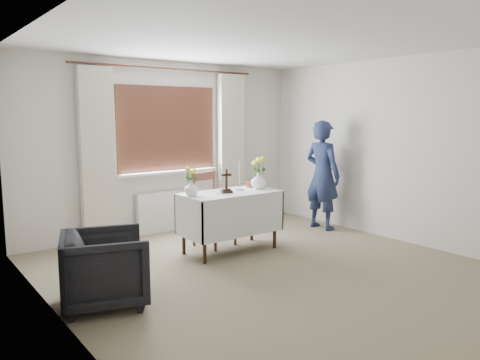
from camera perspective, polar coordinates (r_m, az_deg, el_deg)
name	(u,v)px	position (r m, az deg, el deg)	size (l,w,h in m)	color
ground	(279,274)	(5.24, 4.73, -11.29)	(5.00, 5.00, 0.00)	#807058
altar_table	(230,222)	(5.95, -1.21, -5.11)	(1.24, 0.64, 0.76)	white
wooden_chair	(215,209)	(6.19, -3.12, -3.58)	(0.45, 0.45, 0.98)	brown
armchair	(105,268)	(4.49, -16.14, -10.31)	(0.73, 0.75, 0.68)	black
person	(322,175)	(7.16, 10.02, 0.59)	(0.60, 0.39, 1.64)	#222650
radiator	(171,211)	(7.09, -8.40, -3.73)	(1.10, 0.10, 0.60)	silver
wooden_cross	(226,181)	(5.80, -1.68, -0.11)	(0.14, 0.10, 0.30)	black
candlestick_left	(220,179)	(5.73, -2.45, 0.11)	(0.10, 0.10, 0.37)	silver
candlestick_right	(240,176)	(5.97, -0.04, 0.49)	(0.11, 0.11, 0.37)	silver
flower_vase_left	(191,188)	(5.64, -5.94, -0.98)	(0.18, 0.18, 0.19)	white
flower_vase_right	(259,181)	(6.13, 2.29, -0.06)	(0.21, 0.21, 0.22)	white
wicker_basket	(253,184)	(6.30, 1.65, -0.48)	(0.21, 0.21, 0.08)	brown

